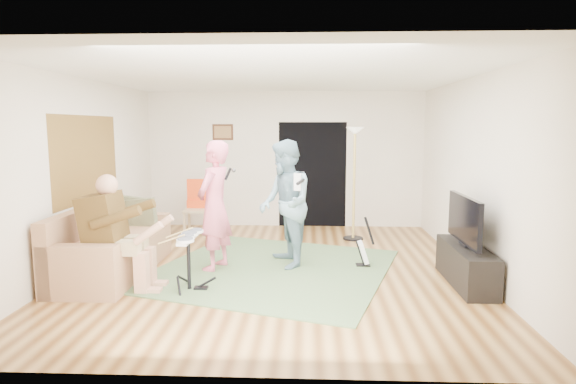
# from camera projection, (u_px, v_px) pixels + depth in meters

# --- Properties ---
(floor) EXTENTS (6.00, 6.00, 0.00)m
(floor) POSITION_uv_depth(u_px,v_px,m) (275.00, 269.00, 6.86)
(floor) COLOR brown
(floor) RESTS_ON ground
(walls) EXTENTS (5.50, 6.00, 2.70)m
(walls) POSITION_uv_depth(u_px,v_px,m) (275.00, 175.00, 6.68)
(walls) COLOR beige
(walls) RESTS_ON floor
(ceiling) EXTENTS (6.00, 6.00, 0.00)m
(ceiling) POSITION_uv_depth(u_px,v_px,m) (274.00, 75.00, 6.50)
(ceiling) COLOR white
(ceiling) RESTS_ON walls
(window_blinds) EXTENTS (0.00, 2.05, 2.05)m
(window_blinds) POSITION_uv_depth(u_px,v_px,m) (87.00, 159.00, 6.97)
(window_blinds) COLOR olive
(window_blinds) RESTS_ON walls
(doorway) EXTENTS (2.10, 0.00, 2.10)m
(doorway) POSITION_uv_depth(u_px,v_px,m) (312.00, 175.00, 9.66)
(doorway) COLOR black
(doorway) RESTS_ON walls
(picture_frame) EXTENTS (0.42, 0.03, 0.32)m
(picture_frame) POSITION_uv_depth(u_px,v_px,m) (223.00, 132.00, 9.62)
(picture_frame) COLOR #3F2314
(picture_frame) RESTS_ON walls
(area_rug) EXTENTS (3.93, 3.98, 0.02)m
(area_rug) POSITION_uv_depth(u_px,v_px,m) (272.00, 269.00, 6.83)
(area_rug) COLOR #4B683F
(area_rug) RESTS_ON floor
(sofa) EXTENTS (0.94, 2.28, 0.92)m
(sofa) POSITION_uv_depth(u_px,v_px,m) (107.00, 251.00, 6.64)
(sofa) COLOR #A77853
(sofa) RESTS_ON floor
(drummer) EXTENTS (0.94, 0.52, 1.44)m
(drummer) POSITION_uv_depth(u_px,v_px,m) (119.00, 245.00, 5.94)
(drummer) COLOR #513816
(drummer) RESTS_ON sofa
(drum_kit) EXTENTS (0.39, 0.70, 0.73)m
(drum_kit) POSITION_uv_depth(u_px,v_px,m) (189.00, 265.00, 5.94)
(drum_kit) COLOR black
(drum_kit) RESTS_ON floor
(singer) EXTENTS (0.62, 0.77, 1.82)m
(singer) POSITION_uv_depth(u_px,v_px,m) (214.00, 206.00, 6.73)
(singer) COLOR #DD607A
(singer) RESTS_ON floor
(microphone) EXTENTS (0.06, 0.06, 0.24)m
(microphone) POSITION_uv_depth(u_px,v_px,m) (228.00, 174.00, 6.66)
(microphone) COLOR black
(microphone) RESTS_ON singer
(guitarist) EXTENTS (0.92, 1.05, 1.83)m
(guitarist) POSITION_uv_depth(u_px,v_px,m) (285.00, 204.00, 6.87)
(guitarist) COLOR #6F93A3
(guitarist) RESTS_ON floor
(guitar_held) EXTENTS (0.21, 0.61, 0.26)m
(guitar_held) POSITION_uv_depth(u_px,v_px,m) (299.00, 181.00, 6.82)
(guitar_held) COLOR white
(guitar_held) RESTS_ON guitarist
(guitar_spare) EXTENTS (0.26, 0.24, 0.73)m
(guitar_spare) POSITION_uv_depth(u_px,v_px,m) (364.00, 252.00, 6.96)
(guitar_spare) COLOR black
(guitar_spare) RESTS_ON floor
(torchiere_lamp) EXTENTS (0.36, 0.36, 2.00)m
(torchiere_lamp) POSITION_uv_depth(u_px,v_px,m) (354.00, 163.00, 8.47)
(torchiere_lamp) COLOR black
(torchiere_lamp) RESTS_ON floor
(dining_chair) EXTENTS (0.44, 0.46, 1.03)m
(dining_chair) POSITION_uv_depth(u_px,v_px,m) (197.00, 215.00, 8.99)
(dining_chair) COLOR tan
(dining_chair) RESTS_ON floor
(tv_cabinet) EXTENTS (0.40, 1.40, 0.50)m
(tv_cabinet) POSITION_uv_depth(u_px,v_px,m) (466.00, 265.00, 6.16)
(tv_cabinet) COLOR black
(tv_cabinet) RESTS_ON floor
(television) EXTENTS (0.06, 1.16, 0.59)m
(television) POSITION_uv_depth(u_px,v_px,m) (464.00, 219.00, 6.08)
(television) COLOR black
(television) RESTS_ON tv_cabinet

